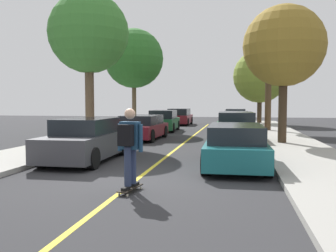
{
  "coord_description": "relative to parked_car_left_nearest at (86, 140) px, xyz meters",
  "views": [
    {
      "loc": [
        2.41,
        -8.35,
        1.91
      ],
      "look_at": [
        0.06,
        4.03,
        1.09
      ],
      "focal_mm": 38.47,
      "sensor_mm": 36.0,
      "label": 1
    }
  ],
  "objects": [
    {
      "name": "street_tree_left_nearest",
      "position": [
        -2.03,
        5.1,
        4.46
      ],
      "size": [
        3.76,
        3.76,
        6.92
      ],
      "color": "brown",
      "rests_on": "sidewalk_left"
    },
    {
      "name": "parked_car_right_near",
      "position": [
        4.81,
        6.74,
        0.04
      ],
      "size": [
        2.06,
        4.14,
        1.45
      ],
      "color": "#1E5B33",
      "rests_on": "ground"
    },
    {
      "name": "parked_car_left_near",
      "position": [
        0.0,
        7.07,
        -0.05
      ],
      "size": [
        2.1,
        4.28,
        1.26
      ],
      "color": "maroon",
      "rests_on": "ground"
    },
    {
      "name": "center_line",
      "position": [
        2.41,
        1.32,
        -0.67
      ],
      "size": [
        0.12,
        39.2,
        0.01
      ],
      "primitive_type": "cube",
      "color": "gold",
      "rests_on": "ground"
    },
    {
      "name": "parked_car_left_far",
      "position": [
        -0.0,
        12.72,
        0.01
      ],
      "size": [
        1.97,
        4.18,
        1.4
      ],
      "color": "#1E5B33",
      "rests_on": "ground"
    },
    {
      "name": "skateboard",
      "position": [
        2.62,
        -3.75,
        -0.59
      ],
      "size": [
        0.35,
        0.86,
        0.1
      ],
      "color": "black",
      "rests_on": "ground"
    },
    {
      "name": "ground",
      "position": [
        2.41,
        -2.68,
        -0.68
      ],
      "size": [
        80.0,
        80.0,
        0.0
      ],
      "primitive_type": "plane",
      "color": "#2D2D30"
    },
    {
      "name": "street_tree_right_nearest",
      "position": [
        6.84,
        5.59,
        3.7
      ],
      "size": [
        3.56,
        3.56,
        6.04
      ],
      "color": "#3D2D1E",
      "rests_on": "sidewalk_right"
    },
    {
      "name": "street_tree_right_near",
      "position": [
        6.84,
        13.07,
        4.4
      ],
      "size": [
        3.14,
        3.14,
        6.57
      ],
      "color": "#4C3823",
      "rests_on": "sidewalk_right"
    },
    {
      "name": "skateboarder",
      "position": [
        2.61,
        -3.78,
        0.38
      ],
      "size": [
        0.59,
        0.71,
        1.69
      ],
      "color": "black",
      "rests_on": "skateboard"
    },
    {
      "name": "parked_car_right_farthest",
      "position": [
        4.81,
        20.14,
        0.0
      ],
      "size": [
        2.04,
        4.69,
        1.38
      ],
      "color": "white",
      "rests_on": "ground"
    },
    {
      "name": "parked_car_right_far",
      "position": [
        4.81,
        13.32,
        -0.02
      ],
      "size": [
        1.97,
        4.18,
        1.34
      ],
      "color": "maroon",
      "rests_on": "ground"
    },
    {
      "name": "parked_car_left_nearest",
      "position": [
        0.0,
        0.0,
        0.0
      ],
      "size": [
        1.86,
        4.26,
        1.4
      ],
      "color": "#38383D",
      "rests_on": "ground"
    },
    {
      "name": "parked_car_left_farthest",
      "position": [
        0.0,
        19.71,
        0.01
      ],
      "size": [
        1.96,
        4.01,
        1.4
      ],
      "color": "maroon",
      "rests_on": "ground"
    },
    {
      "name": "street_tree_left_near",
      "position": [
        -2.03,
        12.7,
        4.21
      ],
      "size": [
        4.0,
        4.0,
        6.76
      ],
      "color": "brown",
      "rests_on": "sidewalk_left"
    },
    {
      "name": "parked_car_right_nearest",
      "position": [
        4.81,
        -0.19,
        -0.05
      ],
      "size": [
        1.89,
        4.46,
        1.26
      ],
      "color": "#196066",
      "rests_on": "ground"
    },
    {
      "name": "street_tree_right_far",
      "position": [
        6.84,
        21.7,
        3.55
      ],
      "size": [
        4.66,
        4.66,
        6.43
      ],
      "color": "#3D2D1E",
      "rests_on": "sidewalk_right"
    }
  ]
}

